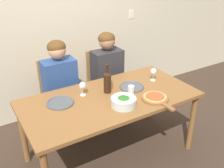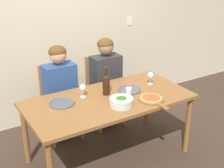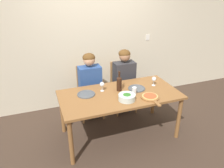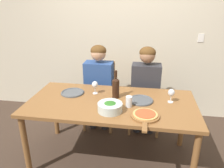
# 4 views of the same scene
# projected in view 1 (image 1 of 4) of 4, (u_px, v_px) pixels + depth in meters

# --- Properties ---
(ground_plane) EXTENTS (40.00, 40.00, 0.00)m
(ground_plane) POSITION_uv_depth(u_px,v_px,m) (110.00, 154.00, 3.00)
(ground_plane) COLOR #3D2D23
(back_wall) EXTENTS (10.00, 0.06, 2.70)m
(back_wall) POSITION_uv_depth(u_px,v_px,m) (60.00, 15.00, 3.36)
(back_wall) COLOR beige
(back_wall) RESTS_ON ground
(dining_table) EXTENTS (1.80, 0.89, 0.75)m
(dining_table) POSITION_uv_depth(u_px,v_px,m) (110.00, 104.00, 2.70)
(dining_table) COLOR brown
(dining_table) RESTS_ON ground
(chair_left) EXTENTS (0.42, 0.42, 0.94)m
(chair_left) POSITION_uv_depth(u_px,v_px,m) (59.00, 94.00, 3.24)
(chair_left) COLOR #9E7042
(chair_left) RESTS_ON ground
(chair_right) EXTENTS (0.42, 0.42, 0.94)m
(chair_right) POSITION_uv_depth(u_px,v_px,m) (104.00, 83.00, 3.54)
(chair_right) COLOR #9E7042
(chair_right) RESTS_ON ground
(person_woman) EXTENTS (0.47, 0.51, 1.21)m
(person_woman) POSITION_uv_depth(u_px,v_px,m) (60.00, 81.00, 3.05)
(person_woman) COLOR #28282D
(person_woman) RESTS_ON ground
(person_man) EXTENTS (0.47, 0.51, 1.21)m
(person_man) POSITION_uv_depth(u_px,v_px,m) (108.00, 70.00, 3.35)
(person_man) COLOR #28282D
(person_man) RESTS_ON ground
(wine_bottle) EXTENTS (0.08, 0.08, 0.32)m
(wine_bottle) POSITION_uv_depth(u_px,v_px,m) (107.00, 81.00, 2.71)
(wine_bottle) COLOR black
(wine_bottle) RESTS_ON dining_table
(broccoli_bowl) EXTENTS (0.24, 0.24, 0.09)m
(broccoli_bowl) POSITION_uv_depth(u_px,v_px,m) (124.00, 102.00, 2.50)
(broccoli_bowl) COLOR silver
(broccoli_bowl) RESTS_ON dining_table
(dinner_plate_left) EXTENTS (0.27, 0.27, 0.02)m
(dinner_plate_left) POSITION_uv_depth(u_px,v_px,m) (60.00, 103.00, 2.55)
(dinner_plate_left) COLOR #4C5156
(dinner_plate_left) RESTS_ON dining_table
(dinner_plate_right) EXTENTS (0.27, 0.27, 0.02)m
(dinner_plate_right) POSITION_uv_depth(u_px,v_px,m) (132.00, 87.00, 2.86)
(dinner_plate_right) COLOR #4C5156
(dinner_plate_right) RESTS_ON dining_table
(pizza_on_board) EXTENTS (0.27, 0.41, 0.04)m
(pizza_on_board) POSITION_uv_depth(u_px,v_px,m) (155.00, 98.00, 2.62)
(pizza_on_board) COLOR brown
(pizza_on_board) RESTS_ON dining_table
(wine_glass_left) EXTENTS (0.07, 0.07, 0.15)m
(wine_glass_left) POSITION_uv_depth(u_px,v_px,m) (83.00, 86.00, 2.66)
(wine_glass_left) COLOR silver
(wine_glass_left) RESTS_ON dining_table
(wine_glass_right) EXTENTS (0.07, 0.07, 0.15)m
(wine_glass_right) POSITION_uv_depth(u_px,v_px,m) (153.00, 72.00, 2.98)
(wine_glass_right) COLOR silver
(wine_glass_right) RESTS_ON dining_table
(water_tumbler) EXTENTS (0.07, 0.07, 0.11)m
(water_tumbler) POSITION_uv_depth(u_px,v_px,m) (131.00, 91.00, 2.67)
(water_tumbler) COLOR silver
(water_tumbler) RESTS_ON dining_table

